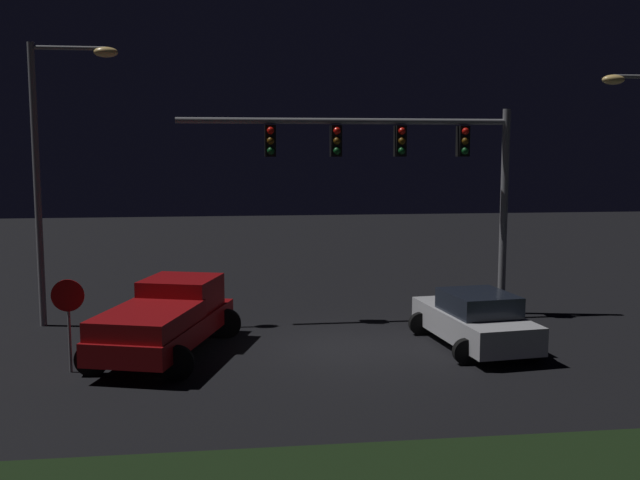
# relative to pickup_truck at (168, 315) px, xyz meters

# --- Properties ---
(ground_plane) EXTENTS (80.00, 80.00, 0.00)m
(ground_plane) POSITION_rel_pickup_truck_xyz_m (4.65, 0.10, -1.00)
(ground_plane) COLOR black
(pickup_truck) EXTENTS (3.91, 5.75, 1.80)m
(pickup_truck) POSITION_rel_pickup_truck_xyz_m (0.00, 0.00, 0.00)
(pickup_truck) COLOR maroon
(pickup_truck) RESTS_ON ground_plane
(car_sedan) EXTENTS (2.81, 4.58, 1.51)m
(car_sedan) POSITION_rel_pickup_truck_xyz_m (8.05, -0.44, -0.26)
(car_sedan) COLOR #B7B7BC
(car_sedan) RESTS_ON ground_plane
(traffic_signal_gantry) EXTENTS (10.32, 0.56, 6.50)m
(traffic_signal_gantry) POSITION_rel_pickup_truck_xyz_m (6.92, 3.38, 4.03)
(traffic_signal_gantry) COLOR slate
(traffic_signal_gantry) RESTS_ON ground_plane
(street_lamp_left) EXTENTS (2.54, 0.44, 8.29)m
(street_lamp_left) POSITION_rel_pickup_truck_xyz_m (-3.45, 3.50, 4.20)
(street_lamp_left) COLOR slate
(street_lamp_left) RESTS_ON ground_plane
(stop_sign) EXTENTS (0.76, 0.08, 2.23)m
(stop_sign) POSITION_rel_pickup_truck_xyz_m (-2.16, -1.41, 0.56)
(stop_sign) COLOR slate
(stop_sign) RESTS_ON ground_plane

